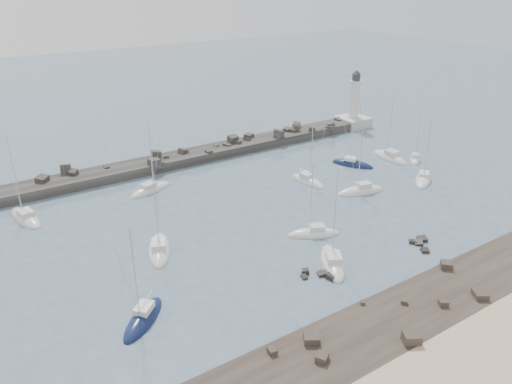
# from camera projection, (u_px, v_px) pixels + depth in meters

# --- Properties ---
(ground) EXTENTS (400.00, 400.00, 0.00)m
(ground) POSITION_uv_depth(u_px,v_px,m) (296.00, 240.00, 72.33)
(ground) COLOR #495F72
(ground) RESTS_ON ground
(sand_strip) EXTENTS (140.00, 14.00, 1.00)m
(sand_strip) POSITION_uv_depth(u_px,v_px,m) (499.00, 378.00, 47.96)
(sand_strip) COLOR tan
(sand_strip) RESTS_ON ground
(rock_shelf) EXTENTS (140.00, 12.06, 2.04)m
(rock_shelf) POSITION_uv_depth(u_px,v_px,m) (419.00, 321.00, 55.73)
(rock_shelf) COLOR #2B231D
(rock_shelf) RESTS_ON ground
(rock_cluster_near) EXTENTS (3.95, 4.09, 1.25)m
(rock_cluster_near) POSITION_uv_depth(u_px,v_px,m) (320.00, 276.00, 63.95)
(rock_cluster_near) COLOR black
(rock_cluster_near) RESTS_ON ground
(rock_cluster_far) EXTENTS (3.81, 4.08, 1.40)m
(rock_cluster_far) POSITION_uv_depth(u_px,v_px,m) (419.00, 244.00, 71.22)
(rock_cluster_far) COLOR black
(rock_cluster_far) RESTS_ON ground
(breakwater) EXTENTS (115.00, 7.58, 4.97)m
(breakwater) POSITION_uv_depth(u_px,v_px,m) (147.00, 169.00, 97.42)
(breakwater) COLOR #2A2825
(breakwater) RESTS_ON ground
(lighthouse) EXTENTS (7.00, 7.00, 14.60)m
(lighthouse) POSITION_uv_depth(u_px,v_px,m) (353.00, 114.00, 123.61)
(lighthouse) COLOR #AFAEA9
(lighthouse) RESTS_ON ground
(sailboat_1) EXTENTS (4.62, 9.81, 14.82)m
(sailboat_1) POSITION_uv_depth(u_px,v_px,m) (26.00, 218.00, 78.42)
(sailboat_1) COLOR silver
(sailboat_1) RESTS_ON ground
(sailboat_2) EXTENTS (7.83, 7.49, 13.25)m
(sailboat_2) POSITION_uv_depth(u_px,v_px,m) (143.00, 319.00, 55.83)
(sailboat_2) COLOR #0E1A3C
(sailboat_2) RESTS_ON ground
(sailboat_3) EXTENTS (6.52, 9.94, 15.05)m
(sailboat_3) POSITION_uv_depth(u_px,v_px,m) (159.00, 250.00, 69.53)
(sailboat_3) COLOR silver
(sailboat_3) RESTS_ON ground
(sailboat_4) EXTENTS (9.22, 5.36, 13.88)m
(sailboat_4) POSITION_uv_depth(u_px,v_px,m) (151.00, 190.00, 88.47)
(sailboat_4) COLOR silver
(sailboat_4) RESTS_ON ground
(sailboat_5) EXTENTS (8.08, 5.76, 12.53)m
(sailboat_5) POSITION_uv_depth(u_px,v_px,m) (314.00, 234.00, 73.73)
(sailboat_5) COLOR silver
(sailboat_5) RESTS_ON ground
(sailboat_6) EXTENTS (3.20, 8.40, 13.10)m
(sailboat_6) POSITION_uv_depth(u_px,v_px,m) (308.00, 182.00, 91.94)
(sailboat_6) COLOR silver
(sailboat_6) RESTS_ON ground
(sailboat_7) EXTENTS (7.23, 9.37, 14.60)m
(sailboat_7) POSITION_uv_depth(u_px,v_px,m) (333.00, 263.00, 66.44)
(sailboat_7) COLOR silver
(sailboat_7) RESTS_ON ground
(sailboat_8) EXTENTS (6.36, 8.85, 13.54)m
(sailboat_8) POSITION_uv_depth(u_px,v_px,m) (352.00, 165.00, 99.95)
(sailboat_8) COLOR #0E1A3C
(sailboat_8) RESTS_ON ground
(sailboat_9) EXTENTS (9.24, 4.96, 14.10)m
(sailboat_9) POSITION_uv_depth(u_px,v_px,m) (361.00, 192.00, 87.76)
(sailboat_9) COLOR silver
(sailboat_9) RESTS_ON ground
(sailboat_10) EXTENTS (3.84, 9.65, 14.98)m
(sailboat_10) POSITION_uv_depth(u_px,v_px,m) (390.00, 158.00, 103.41)
(sailboat_10) COLOR silver
(sailboat_10) RESTS_ON ground
(sailboat_11) EXTENTS (8.67, 7.22, 13.63)m
(sailboat_11) POSITION_uv_depth(u_px,v_px,m) (423.00, 180.00, 92.74)
(sailboat_11) COLOR silver
(sailboat_11) RESTS_ON ground
(sailboat_12) EXTENTS (6.19, 5.65, 10.36)m
(sailboat_12) POSITION_uv_depth(u_px,v_px,m) (415.00, 159.00, 102.60)
(sailboat_12) COLOR silver
(sailboat_12) RESTS_ON ground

